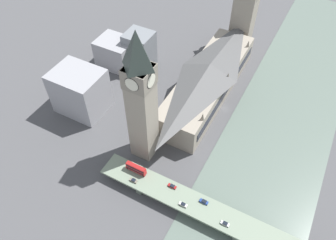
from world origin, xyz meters
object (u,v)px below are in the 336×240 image
object	(u,v)px
clock_tower	(141,97)
car_northbound_tail	(172,186)
parliament_hall	(208,79)
double_decker_bus_mid	(136,168)
car_northbound_lead	(225,224)
car_southbound_lead	(133,180)
victoria_tower	(244,14)
car_southbound_tail	(204,202)
car_southbound_extra	(183,204)
road_bridge	(241,227)

from	to	relation	value
clock_tower	car_northbound_tail	size ratio (longest dim) A/B	17.62
parliament_hall	double_decker_bus_mid	distance (m)	80.39
double_decker_bus_mid	car_northbound_lead	distance (m)	53.45
car_northbound_lead	car_southbound_lead	world-z (taller)	car_northbound_lead
clock_tower	victoria_tower	distance (m)	126.76
victoria_tower	car_southbound_tail	bearing A→B (deg)	102.86
car_southbound_extra	car_northbound_tail	bearing A→B (deg)	-34.67
parliament_hall	car_northbound_lead	size ratio (longest dim) A/B	24.01
road_bridge	car_southbound_extra	size ratio (longest dim) A/B	35.88
parliament_hall	car_northbound_tail	xyz separation A→B (m)	(-14.48, 79.38, -5.78)
double_decker_bus_mid	car_southbound_extra	size ratio (longest dim) A/B	2.72
road_bridge	double_decker_bus_mid	xyz separation A→B (m)	(60.38, -2.62, 3.89)
double_decker_bus_mid	car_northbound_tail	world-z (taller)	double_decker_bus_mid
clock_tower	double_decker_bus_mid	xyz separation A→B (m)	(-5.57, 18.27, -34.53)
clock_tower	car_northbound_tail	distance (m)	48.80
parliament_hall	road_bridge	bearing A→B (deg)	122.88
double_decker_bus_mid	car_southbound_lead	size ratio (longest dim) A/B	2.79
victoria_tower	parliament_hall	bearing A→B (deg)	90.05
parliament_hall	clock_tower	bearing A→B (deg)	78.51
car_northbound_lead	car_northbound_tail	distance (m)	32.26
double_decker_bus_mid	car_northbound_lead	size ratio (longest dim) A/B	2.73
parliament_hall	car_southbound_lead	world-z (taller)	parliament_hall
parliament_hall	car_southbound_lead	xyz separation A→B (m)	(5.11, 85.89, -5.83)
clock_tower	car_southbound_extra	world-z (taller)	clock_tower
car_northbound_tail	car_southbound_tail	distance (m)	18.13
parliament_hall	car_northbound_lead	distance (m)	97.32
parliament_hall	victoria_tower	xyz separation A→B (m)	(0.05, -63.38, 14.69)
car_northbound_tail	car_southbound_extra	bearing A→B (deg)	145.33
double_decker_bus_mid	car_southbound_lead	distance (m)	6.53
road_bridge	car_northbound_lead	bearing A→B (deg)	21.50
car_southbound_extra	double_decker_bus_mid	bearing A→B (deg)	-10.96
parliament_hall	double_decker_bus_mid	world-z (taller)	parliament_hall
victoria_tower	car_northbound_lead	size ratio (longest dim) A/B	13.64
clock_tower	car_southbound_lead	distance (m)	44.52
double_decker_bus_mid	car_northbound_tail	distance (m)	21.56
parliament_hall	car_southbound_lead	distance (m)	86.24
double_decker_bus_mid	car_northbound_lead	bearing A→B (deg)	174.11
road_bridge	double_decker_bus_mid	world-z (taller)	double_decker_bus_mid
parliament_hall	road_bridge	xyz separation A→B (m)	(-53.40, 82.62, -7.60)
car_northbound_tail	car_southbound_lead	distance (m)	20.64
clock_tower	car_northbound_lead	world-z (taller)	clock_tower
car_southbound_lead	double_decker_bus_mid	bearing A→B (deg)	-72.44
double_decker_bus_mid	car_southbound_lead	bearing A→B (deg)	107.56
car_southbound_extra	parliament_hall	bearing A→B (deg)	-74.36
car_southbound_tail	car_southbound_extra	size ratio (longest dim) A/B	1.05
victoria_tower	double_decker_bus_mid	world-z (taller)	victoria_tower
clock_tower	double_decker_bus_mid	size ratio (longest dim) A/B	6.97
car_northbound_tail	car_southbound_extra	distance (m)	11.67
parliament_hall	clock_tower	world-z (taller)	clock_tower
double_decker_bus_mid	car_southbound_lead	xyz separation A→B (m)	(-1.86, 5.89, -2.12)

